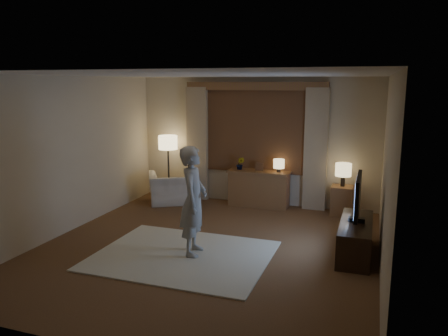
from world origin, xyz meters
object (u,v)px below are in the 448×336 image
at_px(side_table, 342,201).
at_px(person, 193,201).
at_px(sideboard, 259,189).
at_px(tv_stand, 355,238).
at_px(armchair, 173,188).

xyz_separation_m(side_table, person, (-1.89, -2.74, 0.54)).
xyz_separation_m(sideboard, side_table, (1.64, -0.05, -0.07)).
relative_size(sideboard, tv_stand, 0.86).
bearing_deg(person, side_table, -45.51).
bearing_deg(person, sideboard, -15.96).
bearing_deg(side_table, person, -124.64).
distance_m(side_table, person, 3.37).
bearing_deg(tv_stand, armchair, 156.09).
height_order(armchair, person, person).
bearing_deg(tv_stand, person, -160.85).
relative_size(tv_stand, person, 0.88).
bearing_deg(person, armchair, 21.03).
distance_m(armchair, person, 2.92).
distance_m(side_table, tv_stand, 1.99).
xyz_separation_m(tv_stand, person, (-2.24, -0.78, 0.57)).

